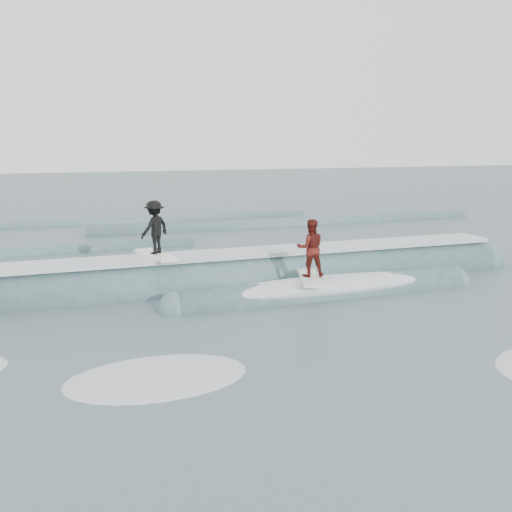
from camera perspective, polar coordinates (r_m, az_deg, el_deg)
name	(u,v)px	position (r m, az deg, el deg)	size (l,w,h in m)	color
ground	(342,353)	(12.60, 8.62, -9.60)	(160.00, 160.00, 0.00)	#3D5159
breaking_wave	(260,284)	(18.04, 0.42, -2.86)	(20.13, 3.79, 2.03)	#395C60
surfer_black	(155,230)	(17.27, -10.10, 2.57)	(1.18, 2.07, 1.69)	white
surfer_red	(310,251)	(16.49, 5.46, 0.47)	(1.16, 2.07, 1.76)	silver
whitewater	(409,377)	(11.69, 15.05, -11.57)	(17.81, 8.46, 0.10)	silver
far_swells	(151,234)	(28.68, -10.44, 2.17)	(39.74, 8.65, 0.80)	#395C60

